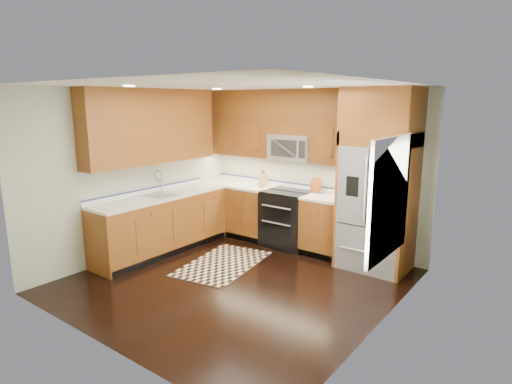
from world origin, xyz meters
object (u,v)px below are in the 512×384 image
Objects in this scene: rug at (223,263)px; knife_block at (263,180)px; range at (287,219)px; utensil_crock at (350,190)px; refrigerator at (378,180)px.

knife_block is at bearing 90.71° from rug.
rug is (-0.31, -1.29, -0.46)m from range.
knife_block is (-0.26, 1.38, 1.05)m from rug.
knife_block is 0.85× the size of utensil_crock.
refrigerator is at bearing -26.29° from utensil_crock.
knife_block is (-0.56, 0.08, 0.59)m from range.
rug is 2.27m from utensil_crock.
utensil_crock reaches higher than range.
refrigerator is 1.71× the size of rug.
rug is at bearing -103.36° from range.
knife_block is (-2.11, 0.12, -0.24)m from refrigerator.
utensil_crock reaches higher than knife_block.
range is at bearing -8.34° from knife_block.
utensil_crock is (-0.55, 0.27, -0.24)m from refrigerator.
utensil_crock is at bearing 153.71° from refrigerator.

